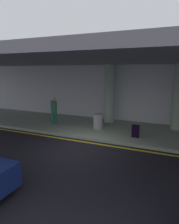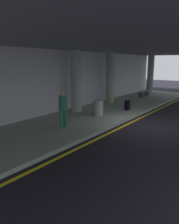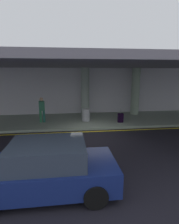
{
  "view_description": "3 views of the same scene",
  "coord_description": "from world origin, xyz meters",
  "px_view_note": "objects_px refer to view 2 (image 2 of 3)",
  "views": [
    {
      "loc": [
        3.85,
        -7.65,
        3.4
      ],
      "look_at": [
        -0.21,
        1.67,
        1.31
      ],
      "focal_mm": 31.98,
      "sensor_mm": 36.0,
      "label": 1
    },
    {
      "loc": [
        -10.57,
        -4.18,
        3.08
      ],
      "look_at": [
        -1.84,
        2.06,
        0.73
      ],
      "focal_mm": 36.44,
      "sensor_mm": 36.0,
      "label": 2
    },
    {
      "loc": [
        -1.35,
        -9.36,
        3.4
      ],
      "look_at": [
        0.05,
        2.02,
        0.91
      ],
      "focal_mm": 28.83,
      "sensor_mm": 36.0,
      "label": 3
    }
  ],
  "objects_px": {
    "support_column_right_mid": "(150,73)",
    "bench_metal": "(144,92)",
    "trash_bin_steel": "(98,108)",
    "support_column_left_mid": "(76,81)",
    "suitcase_upright_primary": "(127,105)",
    "traveler_with_luggage": "(63,107)",
    "support_column_center": "(110,78)"
  },
  "relations": [
    {
      "from": "support_column_right_mid",
      "to": "bench_metal",
      "type": "xyz_separation_m",
      "value": [
        -3.61,
        -0.86,
        -1.47
      ]
    },
    {
      "from": "traveler_with_luggage",
      "to": "bench_metal",
      "type": "relative_size",
      "value": 1.05
    },
    {
      "from": "support_column_right_mid",
      "to": "traveler_with_luggage",
      "type": "xyz_separation_m",
      "value": [
        -15.06,
        -1.69,
        -0.86
      ]
    },
    {
      "from": "suitcase_upright_primary",
      "to": "trash_bin_steel",
      "type": "height_order",
      "value": "suitcase_upright_primary"
    },
    {
      "from": "traveler_with_luggage",
      "to": "support_column_right_mid",
      "type": "bearing_deg",
      "value": -83.99
    },
    {
      "from": "support_column_left_mid",
      "to": "traveler_with_luggage",
      "type": "height_order",
      "value": "support_column_left_mid"
    },
    {
      "from": "support_column_right_mid",
      "to": "traveler_with_luggage",
      "type": "bearing_deg",
      "value": -173.61
    },
    {
      "from": "traveler_with_luggage",
      "to": "suitcase_upright_primary",
      "type": "height_order",
      "value": "traveler_with_luggage"
    },
    {
      "from": "support_column_right_mid",
      "to": "trash_bin_steel",
      "type": "bearing_deg",
      "value": -172.22
    },
    {
      "from": "support_column_center",
      "to": "suitcase_upright_primary",
      "type": "distance_m",
      "value": 3.35
    },
    {
      "from": "support_column_right_mid",
      "to": "suitcase_upright_primary",
      "type": "distance_m",
      "value": 10.24
    },
    {
      "from": "bench_metal",
      "to": "traveler_with_luggage",
      "type": "bearing_deg",
      "value": -175.89
    },
    {
      "from": "suitcase_upright_primary",
      "to": "bench_metal",
      "type": "bearing_deg",
      "value": 10.01
    },
    {
      "from": "bench_metal",
      "to": "trash_bin_steel",
      "type": "relative_size",
      "value": 1.88
    },
    {
      "from": "traveler_with_luggage",
      "to": "trash_bin_steel",
      "type": "distance_m",
      "value": 3.0
    },
    {
      "from": "support_column_left_mid",
      "to": "trash_bin_steel",
      "type": "bearing_deg",
      "value": -93.83
    },
    {
      "from": "support_column_left_mid",
      "to": "suitcase_upright_primary",
      "type": "relative_size",
      "value": 4.06
    },
    {
      "from": "support_column_center",
      "to": "trash_bin_steel",
      "type": "distance_m",
      "value": 4.65
    },
    {
      "from": "bench_metal",
      "to": "support_column_left_mid",
      "type": "bearing_deg",
      "value": 174.11
    },
    {
      "from": "bench_metal",
      "to": "trash_bin_steel",
      "type": "xyz_separation_m",
      "value": [
        -8.5,
        -0.79,
        0.07
      ]
    },
    {
      "from": "support_column_center",
      "to": "traveler_with_luggage",
      "type": "xyz_separation_m",
      "value": [
        -7.06,
        -1.69,
        -0.86
      ]
    },
    {
      "from": "support_column_left_mid",
      "to": "traveler_with_luggage",
      "type": "distance_m",
      "value": 3.6
    },
    {
      "from": "traveler_with_luggage",
      "to": "bench_metal",
      "type": "xyz_separation_m",
      "value": [
        11.45,
        0.82,
        -0.61
      ]
    },
    {
      "from": "support_column_left_mid",
      "to": "bench_metal",
      "type": "bearing_deg",
      "value": -5.89
    },
    {
      "from": "support_column_left_mid",
      "to": "trash_bin_steel",
      "type": "height_order",
      "value": "support_column_left_mid"
    },
    {
      "from": "support_column_right_mid",
      "to": "bench_metal",
      "type": "bearing_deg",
      "value": -166.54
    },
    {
      "from": "support_column_right_mid",
      "to": "trash_bin_steel",
      "type": "relative_size",
      "value": 4.29
    },
    {
      "from": "support_column_right_mid",
      "to": "bench_metal",
      "type": "height_order",
      "value": "support_column_right_mid"
    },
    {
      "from": "traveler_with_luggage",
      "to": "bench_metal",
      "type": "bearing_deg",
      "value": -86.28
    },
    {
      "from": "support_column_center",
      "to": "trash_bin_steel",
      "type": "height_order",
      "value": "support_column_center"
    },
    {
      "from": "support_column_right_mid",
      "to": "suitcase_upright_primary",
      "type": "xyz_separation_m",
      "value": [
        -9.85,
        -2.34,
        -1.51
      ]
    },
    {
      "from": "trash_bin_steel",
      "to": "suitcase_upright_primary",
      "type": "bearing_deg",
      "value": -16.92
    }
  ]
}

